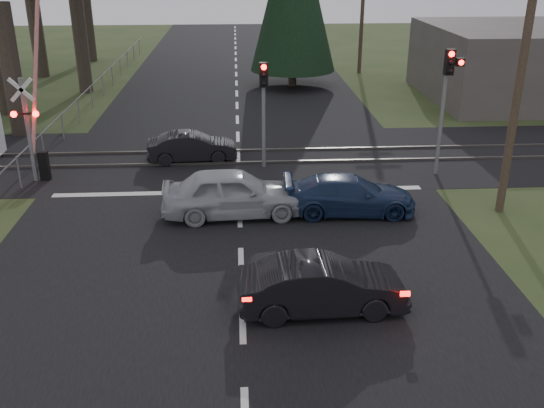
{
  "coord_description": "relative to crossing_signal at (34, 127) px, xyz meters",
  "views": [
    {
      "loc": [
        -0.02,
        -11.73,
        7.93
      ],
      "look_at": [
        0.91,
        3.94,
        1.3
      ],
      "focal_mm": 40.0,
      "sensor_mm": 36.0,
      "label": 1
    }
  ],
  "objects": [
    {
      "name": "dark_car_far",
      "position": [
        5.42,
        1.91,
        -1.47
      ],
      "size": [
        3.64,
        1.54,
        1.17
      ],
      "primitive_type": "imported",
      "rotation": [
        0.0,
        0.0,
        1.66
      ],
      "color": "black",
      "rests_on": "ground"
    },
    {
      "name": "dark_hatchback",
      "position": [
        9.15,
        -9.31,
        -1.41
      ],
      "size": [
        3.99,
        1.54,
        1.3
      ],
      "primitive_type": "imported",
      "rotation": [
        0.0,
        0.0,
        1.61
      ],
      "color": "black",
      "rests_on": "ground"
    },
    {
      "name": "rail_far",
      "position": [
        7.27,
        3.01,
        -2.01
      ],
      "size": [
        120.0,
        0.12,
        0.1
      ],
      "primitive_type": "cube",
      "color": "#59544C",
      "rests_on": "ground"
    },
    {
      "name": "fence_left",
      "position": [
        -0.53,
        12.71,
        -2.06
      ],
      "size": [
        0.1,
        36.0,
        1.2
      ],
      "primitive_type": null,
      "color": "slate",
      "rests_on": "ground"
    },
    {
      "name": "road",
      "position": [
        7.27,
        0.21,
        -2.05
      ],
      "size": [
        14.0,
        100.0,
        0.01
      ],
      "primitive_type": "cube",
      "color": "black",
      "rests_on": "ground"
    },
    {
      "name": "crossing_signal",
      "position": [
        0.0,
        0.0,
        0.0
      ],
      "size": [
        1.62,
        0.38,
        6.96
      ],
      "color": "slate",
      "rests_on": "ground"
    },
    {
      "name": "stop_line",
      "position": [
        7.27,
        -1.59,
        -2.05
      ],
      "size": [
        13.0,
        0.35,
        0.0
      ],
      "primitive_type": "cube",
      "color": "silver",
      "rests_on": "ground"
    },
    {
      "name": "utility_pole_near",
      "position": [
        15.77,
        -3.79,
        2.67
      ],
      "size": [
        1.8,
        0.26,
        9.0
      ],
      "color": "#4C3D2D",
      "rests_on": "ground"
    },
    {
      "name": "rail_corridor",
      "position": [
        7.27,
        2.21,
        -2.05
      ],
      "size": [
        120.0,
        8.0,
        0.01
      ],
      "primitive_type": "cube",
      "color": "black",
      "rests_on": "ground"
    },
    {
      "name": "blue_sedan",
      "position": [
        10.81,
        -3.63,
        -1.44
      ],
      "size": [
        4.33,
        1.9,
        1.24
      ],
      "primitive_type": "imported",
      "rotation": [
        0.0,
        0.0,
        1.53
      ],
      "color": "#172847",
      "rests_on": "ground"
    },
    {
      "name": "ground",
      "position": [
        7.27,
        -9.79,
        -2.06
      ],
      "size": [
        120.0,
        120.0,
        0.0
      ],
      "primitive_type": "plane",
      "color": "#2B3C1B",
      "rests_on": "ground"
    },
    {
      "name": "silver_car",
      "position": [
        7.07,
        -3.61,
        -1.29
      ],
      "size": [
        4.6,
        2.05,
        1.54
      ],
      "primitive_type": "imported",
      "rotation": [
        0.0,
        0.0,
        1.62
      ],
      "color": "#A3A5AB",
      "rests_on": "ground"
    },
    {
      "name": "utility_pole_mid",
      "position": [
        15.77,
        20.21,
        2.67
      ],
      "size": [
        1.8,
        0.26,
        9.0
      ],
      "color": "#4C3D2D",
      "rests_on": "ground"
    },
    {
      "name": "rail_near",
      "position": [
        7.27,
        1.41,
        -2.01
      ],
      "size": [
        120.0,
        0.12,
        0.1
      ],
      "primitive_type": "cube",
      "color": "#59544C",
      "rests_on": "ground"
    },
    {
      "name": "traffic_signal_center",
      "position": [
        8.27,
        0.89,
        0.75
      ],
      "size": [
        0.32,
        0.48,
        4.1
      ],
      "color": "slate",
      "rests_on": "ground"
    },
    {
      "name": "traffic_signal_right",
      "position": [
        14.82,
        -0.31,
        1.26
      ],
      "size": [
        0.68,
        0.48,
        4.7
      ],
      "color": "slate",
      "rests_on": "ground"
    }
  ]
}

